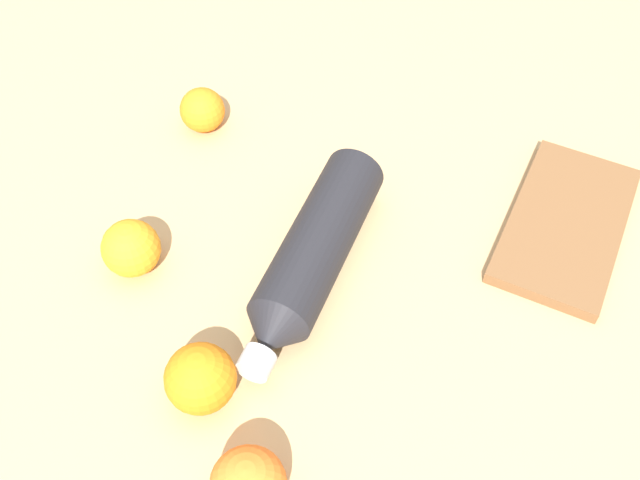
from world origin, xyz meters
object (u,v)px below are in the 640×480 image
at_px(orange_1, 131,248).
at_px(cutting_board, 566,224).
at_px(orange_2, 202,110).
at_px(water_bottle, 312,255).
at_px(orange_3, 200,378).

height_order(orange_1, cutting_board, orange_1).
bearing_deg(orange_2, cutting_board, -86.54).
relative_size(water_bottle, orange_2, 5.01).
height_order(water_bottle, orange_2, water_bottle).
distance_m(orange_1, orange_3, 0.21).
relative_size(orange_1, orange_2, 1.11).
height_order(orange_3, cutting_board, orange_3).
relative_size(orange_2, orange_3, 0.84).
xyz_separation_m(orange_2, cutting_board, (0.03, -0.53, -0.02)).
distance_m(orange_1, orange_2, 0.27).
xyz_separation_m(water_bottle, cutting_board, (0.21, -0.27, -0.03)).
xyz_separation_m(orange_1, orange_2, (0.26, 0.05, -0.00)).
bearing_deg(orange_1, cutting_board, -58.50).
relative_size(orange_1, cutting_board, 0.28).
bearing_deg(orange_1, orange_3, -124.73).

